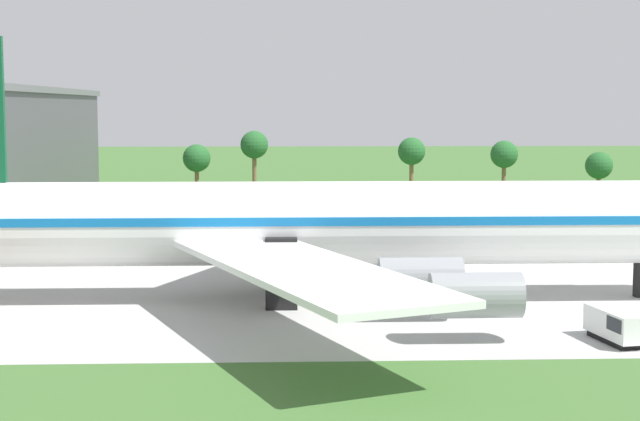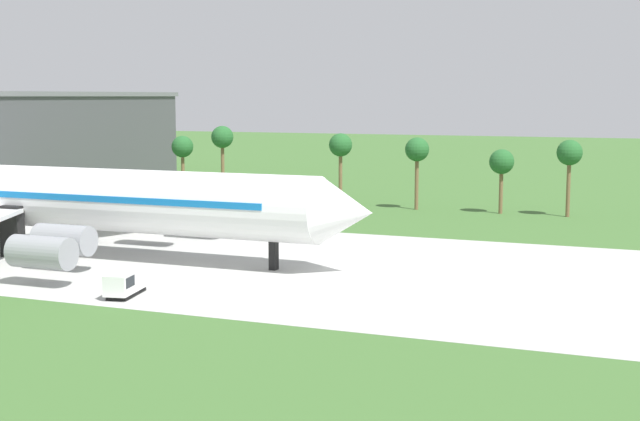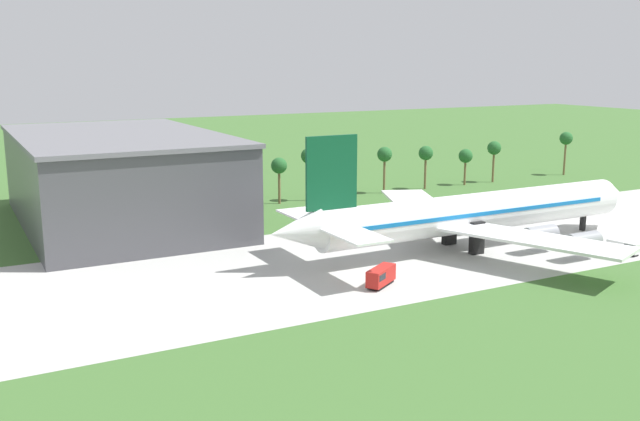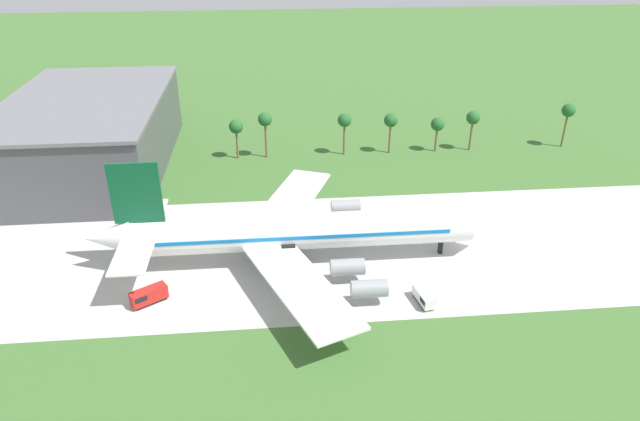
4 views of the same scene
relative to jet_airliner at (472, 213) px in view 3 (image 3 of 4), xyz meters
name	(u,v)px [view 3 (image 3 of 4)]	position (x,y,z in m)	size (l,w,h in m)	color
ground_plane	(592,224)	(32.91, 2.90, -6.06)	(600.00, 600.00, 0.00)	#3D662D
taxiway_strip	(592,224)	(32.91, 2.90, -6.05)	(320.00, 44.00, 0.02)	#B2B2AD
jet_airliner	(472,213)	(0.00, 0.00, 0.00)	(74.70, 59.77, 20.63)	white
baggage_tug	(380,276)	(-25.29, -10.85, -4.61)	(6.15, 4.93, 2.71)	black
fuel_truck	(625,247)	(20.06, -15.20, -4.88)	(2.93, 5.47, 2.16)	black
terminal_building	(119,178)	(-48.47, 48.56, 2.81)	(36.72, 61.20, 17.71)	#47474C
palm_tree_row	(425,154)	(27.17, 50.67, 2.90)	(91.86, 3.60, 12.17)	brown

